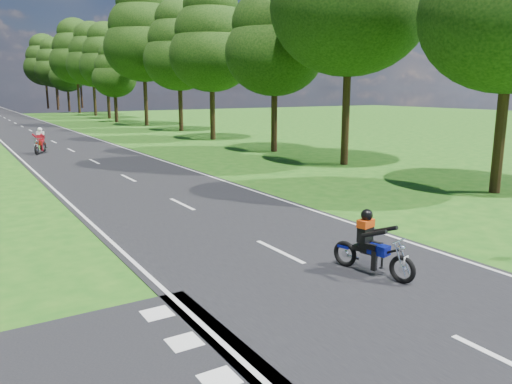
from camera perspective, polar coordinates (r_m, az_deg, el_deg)
ground at (r=10.86m, az=8.77°, el=-9.71°), size 160.00×160.00×0.00m
main_road at (r=58.16m, az=-25.17°, el=6.79°), size 7.00×140.00×0.02m
road_markings at (r=56.29m, az=-25.08°, el=6.68°), size 7.40×140.00×0.01m
treeline at (r=68.32m, az=-25.60°, el=14.28°), size 40.00×115.35×14.78m
rider_near_blue at (r=10.96m, az=13.26°, el=-5.65°), size 0.95×1.78×1.42m
rider_far_red at (r=33.42m, az=-23.48°, el=5.42°), size 1.34×2.00×1.58m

